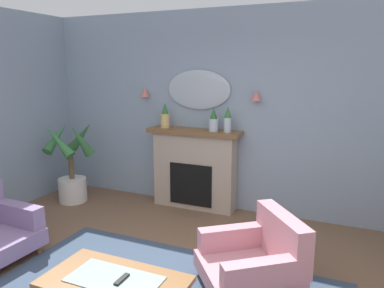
% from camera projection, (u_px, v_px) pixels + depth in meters
% --- Properties ---
extents(wall_back, '(7.03, 0.10, 2.82)m').
position_uv_depth(wall_back, '(241.00, 112.00, 5.15)').
color(wall_back, '#8C9EB2').
rests_on(wall_back, ground).
extents(fireplace, '(1.36, 0.36, 1.16)m').
position_uv_depth(fireplace, '(194.00, 170.00, 5.36)').
color(fireplace, tan).
rests_on(fireplace, ground).
extents(mantel_vase_centre, '(0.13, 0.13, 0.36)m').
position_uv_depth(mantel_vase_centre, '(165.00, 117.00, 5.36)').
color(mantel_vase_centre, tan).
rests_on(mantel_vase_centre, fireplace).
extents(mantel_vase_left, '(0.13, 0.13, 0.33)m').
position_uv_depth(mantel_vase_left, '(214.00, 121.00, 5.07)').
color(mantel_vase_left, silver).
rests_on(mantel_vase_left, fireplace).
extents(mantel_vase_right, '(0.10, 0.10, 0.36)m').
position_uv_depth(mantel_vase_right, '(228.00, 119.00, 4.98)').
color(mantel_vase_right, silver).
rests_on(mantel_vase_right, fireplace).
extents(wall_mirror, '(0.96, 0.06, 0.56)m').
position_uv_depth(wall_mirror, '(198.00, 90.00, 5.26)').
color(wall_mirror, '#B2BCC6').
extents(wall_sconce_left, '(0.14, 0.14, 0.14)m').
position_uv_depth(wall_sconce_left, '(145.00, 92.00, 5.55)').
color(wall_sconce_left, '#D17066').
extents(wall_sconce_right, '(0.14, 0.14, 0.14)m').
position_uv_depth(wall_sconce_right, '(256.00, 95.00, 4.89)').
color(wall_sconce_right, '#D17066').
extents(coffee_table, '(1.10, 0.60, 0.45)m').
position_uv_depth(coffee_table, '(115.00, 286.00, 2.82)').
color(coffee_table, brown).
rests_on(coffee_table, ground).
extents(tv_remote, '(0.04, 0.16, 0.02)m').
position_uv_depth(tv_remote, '(122.00, 280.00, 2.79)').
color(tv_remote, black).
rests_on(tv_remote, coffee_table).
extents(armchair_near_fireplace, '(1.14, 1.14, 0.71)m').
position_uv_depth(armchair_near_fireplace, '(257.00, 259.00, 3.38)').
color(armchair_near_fireplace, '#B77A84').
rests_on(armchair_near_fireplace, ground).
extents(potted_plant_tall_palm, '(0.66, 0.66, 1.27)m').
position_uv_depth(potted_plant_tall_palm, '(71.00, 166.00, 5.59)').
color(potted_plant_tall_palm, silver).
rests_on(potted_plant_tall_palm, ground).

